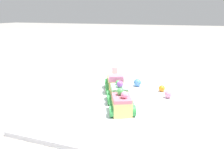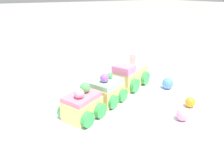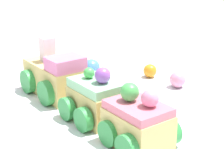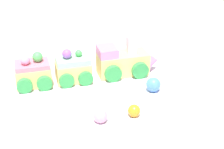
{
  "view_description": "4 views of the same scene",
  "coord_description": "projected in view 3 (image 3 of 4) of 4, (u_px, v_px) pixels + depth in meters",
  "views": [
    {
      "loc": [
        -0.65,
        -0.19,
        0.28
      ],
      "look_at": [
        -0.0,
        0.04,
        0.09
      ],
      "focal_mm": 35.0,
      "sensor_mm": 36.0,
      "label": 1
    },
    {
      "loc": [
        -0.26,
        -0.38,
        0.25
      ],
      "look_at": [
        -0.02,
        0.01,
        0.07
      ],
      "focal_mm": 35.0,
      "sensor_mm": 36.0,
      "label": 2
    },
    {
      "loc": [
        -0.47,
        0.08,
        0.22
      ],
      "look_at": [
        -0.01,
        -0.02,
        0.06
      ],
      "focal_mm": 60.0,
      "sensor_mm": 36.0,
      "label": 3
    },
    {
      "loc": [
        0.15,
        -0.67,
        0.38
      ],
      "look_at": [
        0.05,
        -0.04,
        0.05
      ],
      "focal_mm": 60.0,
      "sensor_mm": 36.0,
      "label": 4
    }
  ],
  "objects": [
    {
      "name": "gumball_blue",
      "position": [
        92.0,
        68.0,
        0.64
      ],
      "size": [
        0.03,
        0.03,
        0.03
      ],
      "primitive_type": "sphere",
      "color": "#4C84E0",
      "rests_on": "display_board"
    },
    {
      "name": "gumball_orange",
      "position": [
        150.0,
        71.0,
        0.63
      ],
      "size": [
        0.02,
        0.02,
        0.02
      ],
      "primitive_type": "sphere",
      "color": "orange",
      "rests_on": "display_board"
    },
    {
      "name": "cake_car_mint",
      "position": [
        95.0,
        100.0,
        0.47
      ],
      "size": [
        0.09,
        0.09,
        0.07
      ],
      "rotation": [
        0.0,
        0.0,
        0.42
      ],
      "color": "#E5C675",
      "rests_on": "display_board"
    },
    {
      "name": "ground_plane",
      "position": [
        92.0,
        114.0,
        0.52
      ],
      "size": [
        10.0,
        10.0,
        0.0
      ],
      "primitive_type": "plane",
      "color": "gray"
    },
    {
      "name": "gumball_pink",
      "position": [
        178.0,
        80.0,
        0.59
      ],
      "size": [
        0.03,
        0.03,
        0.03
      ],
      "primitive_type": "sphere",
      "color": "pink",
      "rests_on": "display_board"
    },
    {
      "name": "cake_train_locomotive",
      "position": [
        52.0,
        76.0,
        0.56
      ],
      "size": [
        0.14,
        0.11,
        0.08
      ],
      "rotation": [
        0.0,
        0.0,
        0.42
      ],
      "color": "#E5C675",
      "rests_on": "display_board"
    },
    {
      "name": "cake_car_strawberry",
      "position": [
        138.0,
        124.0,
        0.41
      ],
      "size": [
        0.09,
        0.09,
        0.07
      ],
      "rotation": [
        0.0,
        0.0,
        0.42
      ],
      "color": "#E5C675",
      "rests_on": "display_board"
    },
    {
      "name": "display_board",
      "position": [
        92.0,
        110.0,
        0.52
      ],
      "size": [
        0.61,
        0.4,
        0.01
      ],
      "primitive_type": "cube",
      "color": "white",
      "rests_on": "ground_plane"
    }
  ]
}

